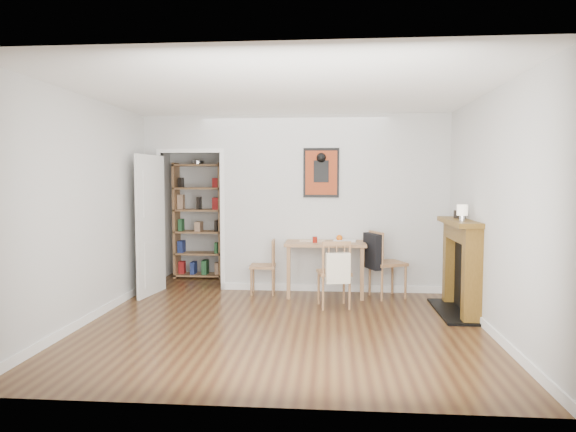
# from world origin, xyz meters

# --- Properties ---
(ground) EXTENTS (5.20, 5.20, 0.00)m
(ground) POSITION_xyz_m (0.00, 0.00, 0.00)
(ground) COLOR #54371B
(ground) RESTS_ON ground
(room_shell) EXTENTS (5.20, 5.20, 5.20)m
(room_shell) POSITION_xyz_m (0.10, 1.34, 1.30)
(room_shell) COLOR #B9B9B7
(room_shell) RESTS_ON ground
(dining_table) EXTENTS (1.13, 0.72, 0.77)m
(dining_table) POSITION_xyz_m (0.47, 1.10, 0.68)
(dining_table) COLOR #A2764B
(dining_table) RESTS_ON ground
(chair_left) EXTENTS (0.41, 0.41, 0.79)m
(chair_left) POSITION_xyz_m (-0.43, 1.10, 0.39)
(chair_left) COLOR #987346
(chair_left) RESTS_ON ground
(chair_right) EXTENTS (0.66, 0.61, 0.94)m
(chair_right) POSITION_xyz_m (1.32, 1.02, 0.49)
(chair_right) COLOR #987346
(chair_right) RESTS_ON ground
(chair_front) EXTENTS (0.52, 0.56, 0.88)m
(chair_front) POSITION_xyz_m (0.59, 0.39, 0.45)
(chair_front) COLOR #987346
(chair_front) RESTS_ON ground
(bookshelf) EXTENTS (0.81, 0.33, 1.93)m
(bookshelf) POSITION_xyz_m (-1.68, 2.29, 0.95)
(bookshelf) COLOR #A2764B
(bookshelf) RESTS_ON ground
(fireplace) EXTENTS (0.45, 1.25, 1.16)m
(fireplace) POSITION_xyz_m (2.16, 0.25, 0.62)
(fireplace) COLOR brown
(fireplace) RESTS_ON ground
(red_glass) EXTENTS (0.07, 0.07, 0.09)m
(red_glass) POSITION_xyz_m (0.32, 0.96, 0.81)
(red_glass) COLOR maroon
(red_glass) RESTS_ON dining_table
(orange_fruit) EXTENTS (0.09, 0.09, 0.09)m
(orange_fruit) POSITION_xyz_m (0.67, 1.19, 0.81)
(orange_fruit) COLOR #DB5B0B
(orange_fruit) RESTS_ON dining_table
(placemat) EXTENTS (0.38, 0.28, 0.00)m
(placemat) POSITION_xyz_m (0.28, 1.13, 0.77)
(placemat) COLOR beige
(placemat) RESTS_ON dining_table
(notebook) EXTENTS (0.34, 0.26, 0.02)m
(notebook) POSITION_xyz_m (0.74, 1.17, 0.78)
(notebook) COLOR silver
(notebook) RESTS_ON dining_table
(mantel_lamp) EXTENTS (0.13, 0.13, 0.20)m
(mantel_lamp) POSITION_xyz_m (2.07, -0.05, 1.28)
(mantel_lamp) COLOR silver
(mantel_lamp) RESTS_ON fireplace
(ceramic_jar_a) EXTENTS (0.09, 0.09, 0.11)m
(ceramic_jar_a) POSITION_xyz_m (2.17, 0.35, 1.21)
(ceramic_jar_a) COLOR black
(ceramic_jar_a) RESTS_ON fireplace
(ceramic_jar_b) EXTENTS (0.08, 0.08, 0.10)m
(ceramic_jar_b) POSITION_xyz_m (2.14, 0.49, 1.21)
(ceramic_jar_b) COLOR black
(ceramic_jar_b) RESTS_ON fireplace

